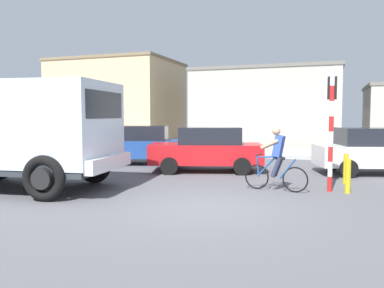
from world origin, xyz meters
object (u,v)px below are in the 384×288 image
(car_red_near, at_px, (207,149))
(car_far_side, at_px, (143,144))
(bollard_far, at_px, (346,169))
(traffic_light_pole, at_px, (331,114))
(bollard_near, at_px, (348,176))
(car_white_mid, at_px, (375,151))
(cyclist, at_px, (276,159))
(truck_foreground, at_px, (18,128))

(car_red_near, bearing_deg, car_far_side, 159.49)
(car_red_near, bearing_deg, bollard_far, -13.91)
(traffic_light_pole, xyz_separation_m, bollard_near, (0.44, -0.18, -1.62))
(car_red_near, relative_size, car_white_mid, 1.00)
(car_white_mid, bearing_deg, cyclist, -124.57)
(truck_foreground, xyz_separation_m, cyclist, (6.70, 2.08, -0.80))
(cyclist, relative_size, traffic_light_pole, 0.54)
(traffic_light_pole, bearing_deg, car_white_mid, 68.03)
(car_white_mid, height_order, bollard_near, car_white_mid)
(car_red_near, distance_m, bollard_far, 4.79)
(truck_foreground, distance_m, car_far_side, 6.19)
(bollard_near, bearing_deg, bollard_far, 90.00)
(truck_foreground, xyz_separation_m, car_red_near, (3.88, 4.91, -0.85))
(car_red_near, distance_m, bollard_near, 5.30)
(car_far_side, bearing_deg, cyclist, -33.84)
(cyclist, xyz_separation_m, bollard_far, (1.81, 1.68, -0.41))
(truck_foreground, relative_size, car_far_side, 1.31)
(bollard_near, xyz_separation_m, bollard_far, (0.00, 1.40, 0.00))
(car_white_mid, relative_size, bollard_far, 4.80)
(car_far_side, distance_m, bollard_far, 8.14)
(car_white_mid, xyz_separation_m, car_far_side, (-8.83, -0.11, 0.00))
(cyclist, xyz_separation_m, car_red_near, (-2.83, 2.83, -0.05))
(car_white_mid, xyz_separation_m, bollard_near, (-1.03, -3.84, -0.37))
(cyclist, distance_m, traffic_light_pole, 1.88)
(truck_foreground, distance_m, cyclist, 7.07)
(traffic_light_pole, distance_m, bollard_far, 2.07)
(car_far_side, height_order, bollard_near, car_far_side)
(traffic_light_pole, bearing_deg, truck_foreground, -162.51)
(truck_foreground, relative_size, traffic_light_pole, 1.78)
(truck_foreground, height_order, traffic_light_pole, traffic_light_pole)
(car_far_side, height_order, bollard_far, car_far_side)
(truck_foreground, xyz_separation_m, bollard_near, (8.51, 2.36, -1.22))
(car_white_mid, bearing_deg, bollard_near, -105.08)
(truck_foreground, relative_size, bollard_near, 6.31)
(car_white_mid, bearing_deg, traffic_light_pole, -111.97)
(cyclist, xyz_separation_m, traffic_light_pole, (1.37, 0.46, 1.20))
(traffic_light_pole, height_order, bollard_near, traffic_light_pole)
(bollard_near, bearing_deg, car_far_side, 154.43)
(car_far_side, relative_size, bollard_far, 4.80)
(car_white_mid, distance_m, bollard_near, 3.99)
(car_white_mid, relative_size, car_far_side, 1.00)
(traffic_light_pole, relative_size, car_far_side, 0.74)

